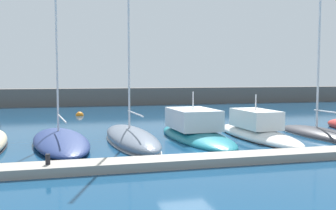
% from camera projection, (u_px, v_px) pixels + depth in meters
% --- Properties ---
extents(ground_plane, '(120.00, 120.00, 0.00)m').
position_uv_depth(ground_plane, '(187.00, 159.00, 18.89)').
color(ground_plane, navy).
extents(dock_pier, '(38.03, 1.53, 0.39)m').
position_uv_depth(dock_pier, '(195.00, 161.00, 17.68)').
color(dock_pier, gray).
rests_on(dock_pier, ground_plane).
extents(breakwater_seawall, '(108.00, 3.00, 2.38)m').
position_uv_depth(breakwater_seawall, '(109.00, 97.00, 54.42)').
color(breakwater_seawall, '#5B5651').
rests_on(breakwater_seawall, ground_plane).
extents(sailboat_navy_third, '(4.16, 10.51, 21.78)m').
position_uv_depth(sailboat_navy_third, '(60.00, 139.00, 22.68)').
color(sailboat_navy_third, navy).
rests_on(sailboat_navy_third, ground_plane).
extents(sailboat_slate_fourth, '(3.12, 10.06, 15.02)m').
position_uv_depth(sailboat_slate_fourth, '(131.00, 138.00, 23.48)').
color(sailboat_slate_fourth, slate).
rests_on(sailboat_slate_fourth, ground_plane).
extents(motorboat_teal_fifth, '(3.60, 10.52, 3.44)m').
position_uv_depth(motorboat_teal_fifth, '(195.00, 130.00, 25.43)').
color(motorboat_teal_fifth, '#19707F').
rests_on(motorboat_teal_fifth, ground_plane).
extents(motorboat_white_sixth, '(2.90, 9.95, 3.18)m').
position_uv_depth(motorboat_white_sixth, '(256.00, 131.00, 25.50)').
color(motorboat_white_sixth, white).
rests_on(motorboat_white_sixth, ground_plane).
extents(sailboat_charcoal_seventh, '(2.82, 8.61, 15.43)m').
position_uv_depth(sailboat_charcoal_seventh, '(320.00, 134.00, 26.10)').
color(sailboat_charcoal_seventh, '#2D2D33').
rests_on(sailboat_charcoal_seventh, ground_plane).
extents(mooring_buoy_orange, '(0.82, 0.82, 0.82)m').
position_uv_depth(mooring_buoy_orange, '(80.00, 116.00, 39.59)').
color(mooring_buoy_orange, orange).
rests_on(mooring_buoy_orange, ground_plane).
extents(dock_bollard, '(0.20, 0.20, 0.44)m').
position_uv_depth(dock_bollard, '(48.00, 159.00, 16.02)').
color(dock_bollard, black).
rests_on(dock_bollard, dock_pier).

